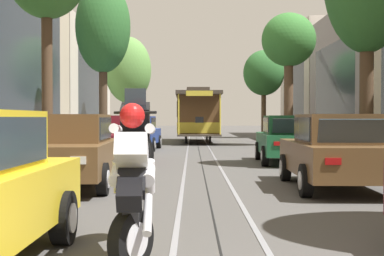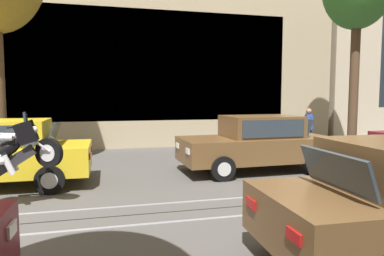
% 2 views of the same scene
% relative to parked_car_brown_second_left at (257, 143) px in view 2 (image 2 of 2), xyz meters
% --- Properties ---
extents(parked_car_brown_second_left, '(2.09, 4.40, 1.58)m').
position_rel_parked_car_brown_second_left_xyz_m(parked_car_brown_second_left, '(0.00, 0.00, 0.00)').
color(parked_car_brown_second_left, brown).
rests_on(parked_car_brown_second_left, ground).
extents(motorcycle_with_rider, '(0.51, 1.85, 1.84)m').
position_rel_parked_car_brown_second_left_xyz_m(motorcycle_with_rider, '(2.03, -6.06, 0.16)').
color(motorcycle_with_rider, black).
rests_on(motorcycle_with_rider, ground).
extents(pedestrian_on_left_pavement, '(0.55, 0.34, 1.65)m').
position_rel_parked_car_brown_second_left_xyz_m(pedestrian_on_left_pavement, '(-3.31, 3.73, 0.13)').
color(pedestrian_on_left_pavement, black).
rests_on(pedestrian_on_left_pavement, ground).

